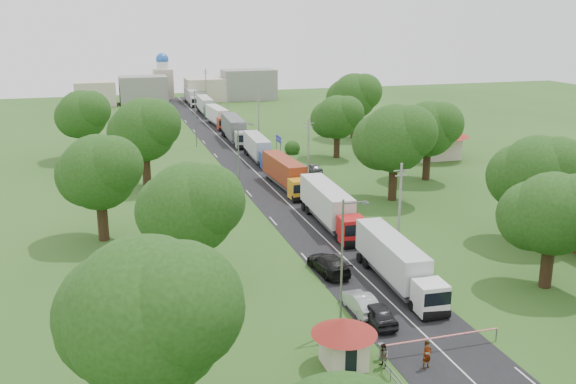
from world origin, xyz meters
name	(u,v)px	position (x,y,z in m)	size (l,w,h in m)	color
ground	(321,235)	(0.00, 0.00, 0.00)	(260.00, 260.00, 0.00)	#2B551C
road	(272,188)	(0.00, 20.00, 0.00)	(8.00, 200.00, 0.04)	black
boom_barrier	(423,341)	(-1.36, -25.00, 0.89)	(9.22, 0.35, 1.18)	slate
guard_booth	(344,336)	(-7.20, -25.00, 2.16)	(4.40, 4.40, 3.45)	#BEB29E
info_sign	(278,143)	(5.20, 35.00, 3.00)	(0.12, 3.10, 4.10)	slate
pole_1	(400,207)	(5.50, -7.00, 4.68)	(1.60, 0.24, 9.00)	gray
pole_2	(308,150)	(5.50, 21.00, 4.68)	(1.60, 0.24, 9.00)	gray
pole_3	(259,118)	(5.50, 49.00, 4.68)	(1.60, 0.24, 9.00)	gray
pole_4	(227,99)	(5.50, 77.00, 4.68)	(1.60, 0.24, 9.00)	gray
pole_5	(206,85)	(5.50, 105.00, 4.68)	(1.60, 0.24, 9.00)	gray
lamp_0	(344,258)	(-5.35, -20.00, 5.55)	(2.03, 0.22, 10.00)	slate
lamp_1	(240,158)	(-5.35, 15.00, 5.55)	(2.03, 0.22, 10.00)	slate
lamp_2	(196,115)	(-5.35, 50.00, 5.55)	(2.03, 0.22, 10.00)	slate
tree_2	(552,213)	(13.99, -17.86, 6.60)	(8.00, 8.00, 10.10)	#382616
tree_3	(536,173)	(19.99, -7.84, 7.22)	(8.80, 8.80, 11.07)	#382616
tree_4	(394,138)	(12.99, 10.17, 7.85)	(9.60, 9.60, 12.05)	#382616
tree_5	(428,129)	(21.99, 18.16, 7.22)	(8.80, 8.80, 11.07)	#382616
tree_6	(337,117)	(14.99, 35.14, 6.60)	(8.00, 8.00, 10.10)	#382616
tree_7	(354,96)	(23.99, 50.17, 7.85)	(9.60, 9.60, 12.05)	#382616
tree_9	(146,314)	(-20.01, -29.83, 7.85)	(9.60, 9.60, 12.05)	#382616
tree_10	(189,208)	(-15.01, -9.84, 7.22)	(8.80, 8.80, 11.07)	#382616
tree_11	(99,172)	(-22.01, 5.16, 7.22)	(8.80, 8.80, 11.07)	#382616
tree_12	(144,129)	(-16.01, 25.17, 7.85)	(9.60, 9.60, 12.05)	#382616
tree_13	(83,115)	(-24.01, 45.16, 7.22)	(8.80, 8.80, 11.07)	#382616
house_cream	(436,136)	(30.00, 30.00, 3.64)	(10.08, 10.08, 5.80)	#BEB29E
distant_town	(185,89)	(0.68, 110.00, 3.49)	(52.00, 8.00, 8.00)	gray
church	(163,79)	(-4.00, 118.00, 5.39)	(5.00, 5.00, 12.30)	#BEB29E
truck_0	(396,262)	(1.92, -13.87, 2.08)	(2.98, 14.17, 3.92)	white
truck_1	(330,206)	(1.97, 2.83, 2.23)	(3.07, 15.18, 4.20)	red
truck_2	(285,173)	(1.70, 19.12, 2.08)	(2.97, 14.17, 3.92)	orange
truck_3	(258,148)	(2.27, 36.38, 2.01)	(2.82, 13.70, 3.79)	#1A43A1
truck_4	(235,129)	(1.91, 52.77, 2.31)	(3.29, 15.72, 4.35)	#ADADAD
truck_5	(218,116)	(2.09, 70.22, 2.01)	(3.02, 13.75, 3.80)	maroon
truck_6	(206,106)	(2.23, 86.54, 2.05)	(2.63, 13.96, 3.87)	#225C2C
truck_7	(192,97)	(1.70, 104.51, 2.00)	(2.33, 13.56, 3.76)	silver
car_lane_front	(377,313)	(-2.55, -20.00, 0.80)	(1.90, 4.71, 1.61)	black
car_lane_mid	(361,303)	(-3.00, -17.90, 0.77)	(1.62, 4.66, 1.54)	#A3A7AB
car_lane_rear	(329,264)	(-2.71, -9.78, 0.84)	(2.35, 5.79, 1.68)	black
car_verge_near	(333,196)	(5.50, 11.13, 0.81)	(2.69, 5.82, 1.62)	#B5B5B5
car_verge_far	(313,168)	(8.00, 26.24, 0.68)	(1.60, 3.98, 1.36)	#5A5C62
pedestrian_near	(427,355)	(-2.07, -26.88, 0.96)	(0.70, 0.46, 1.92)	gray
pedestrian_booth	(383,356)	(-4.80, -26.00, 0.84)	(0.81, 0.63, 1.67)	gray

